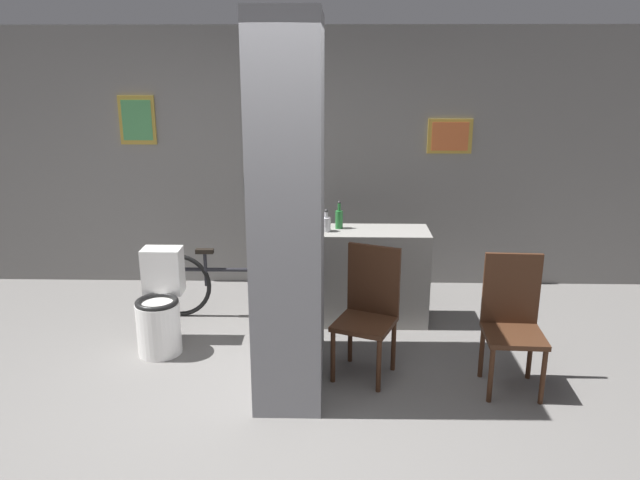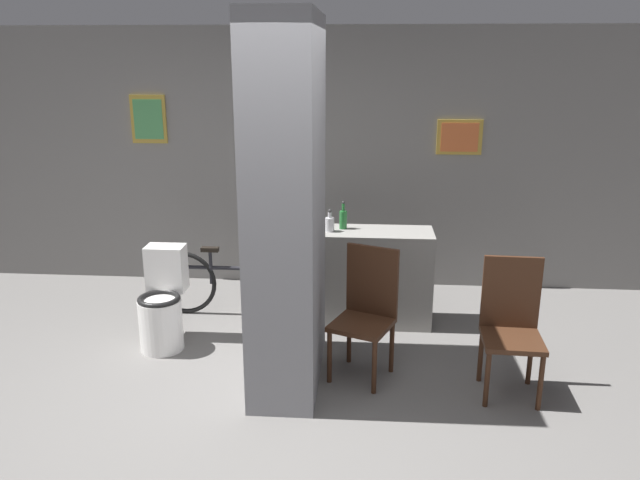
# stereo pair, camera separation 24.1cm
# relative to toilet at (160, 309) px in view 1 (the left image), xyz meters

# --- Properties ---
(ground_plane) EXTENTS (14.00, 14.00, 0.00)m
(ground_plane) POSITION_rel_toilet_xyz_m (1.04, -1.00, -0.35)
(ground_plane) COLOR slate
(wall_back) EXTENTS (8.00, 0.09, 2.60)m
(wall_back) POSITION_rel_toilet_xyz_m (1.04, 1.63, 0.95)
(wall_back) COLOR gray
(wall_back) RESTS_ON ground_plane
(pillar_center) EXTENTS (0.49, 1.17, 2.60)m
(pillar_center) POSITION_rel_toilet_xyz_m (1.10, -0.42, 0.95)
(pillar_center) COLOR gray
(pillar_center) RESTS_ON ground_plane
(counter_shelf) EXTENTS (1.34, 0.44, 0.85)m
(counter_shelf) POSITION_rel_toilet_xyz_m (1.57, 0.62, 0.08)
(counter_shelf) COLOR gray
(counter_shelf) RESTS_ON ground_plane
(toilet) EXTENTS (0.35, 0.51, 0.81)m
(toilet) POSITION_rel_toilet_xyz_m (0.00, 0.00, 0.00)
(toilet) COLOR white
(toilet) RESTS_ON ground_plane
(chair_near_pillar) EXTENTS (0.53, 0.53, 0.97)m
(chair_near_pillar) POSITION_rel_toilet_xyz_m (1.67, -0.33, 0.17)
(chair_near_pillar) COLOR #422616
(chair_near_pillar) RESTS_ON ground_plane
(chair_by_doorway) EXTENTS (0.43, 0.43, 0.97)m
(chair_by_doorway) POSITION_rel_toilet_xyz_m (2.68, -0.50, 0.17)
(chair_by_doorway) COLOR #422616
(chair_by_doorway) RESTS_ON ground_plane
(bicycle) EXTENTS (1.63, 0.42, 0.65)m
(bicycle) POSITION_rel_toilet_xyz_m (0.50, 0.67, -0.03)
(bicycle) COLOR black
(bicycle) RESTS_ON ground_plane
(bottle_tall) EXTENTS (0.07, 0.07, 0.25)m
(bottle_tall) POSITION_rel_toilet_xyz_m (1.45, 0.68, 0.59)
(bottle_tall) COLOR #267233
(bottle_tall) RESTS_ON counter_shelf
(bottle_short) EXTENTS (0.08, 0.08, 0.20)m
(bottle_short) POSITION_rel_toilet_xyz_m (1.34, 0.58, 0.57)
(bottle_short) COLOR silver
(bottle_short) RESTS_ON counter_shelf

